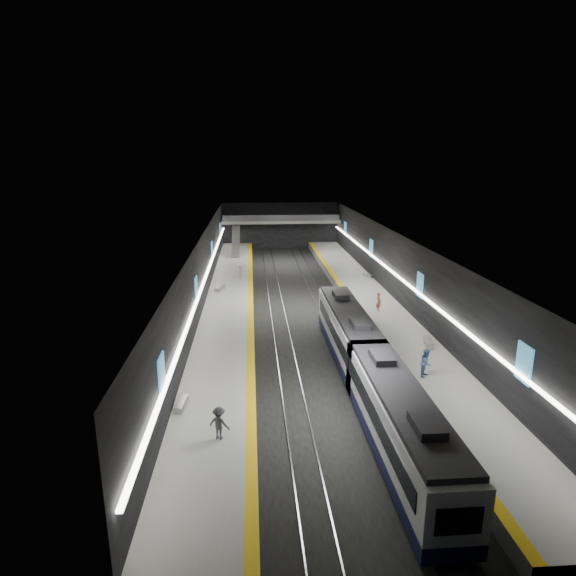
{
  "coord_description": "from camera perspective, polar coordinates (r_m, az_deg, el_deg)",
  "views": [
    {
      "loc": [
        -5.08,
        -48.59,
        15.59
      ],
      "look_at": [
        -1.31,
        0.28,
        2.2
      ],
      "focal_mm": 30.0,
      "sensor_mm": 36.0,
      "label": 1
    }
  ],
  "objects": [
    {
      "name": "passenger_right_b",
      "position": [
        34.56,
        16.06,
        -8.55
      ],
      "size": [
        1.14,
        1.2,
        1.96
      ],
      "primitive_type": "imported",
      "rotation": [
        0.0,
        0.0,
        1.0
      ],
      "color": "#4B6DA3",
      "rests_on": "platform_right"
    },
    {
      "name": "wall_front",
      "position": [
        18.57,
        13.68,
        -23.84
      ],
      "size": [
        20.0,
        0.04,
        8.0
      ],
      "primitive_type": "cube",
      "color": "black",
      "rests_on": "ground"
    },
    {
      "name": "cove_light_left",
      "position": [
        50.22,
        -9.68,
        1.48
      ],
      "size": [
        0.25,
        68.6,
        0.12
      ],
      "primitive_type": "cube",
      "color": "white",
      "rests_on": "wall_left"
    },
    {
      "name": "tile_surface_left",
      "position": [
        50.79,
        -6.96,
        -1.52
      ],
      "size": [
        5.0,
        70.0,
        0.02
      ],
      "primitive_type": "cube",
      "color": "#A1A19C",
      "rests_on": "platform_left"
    },
    {
      "name": "rails",
      "position": [
        51.26,
        1.48,
        -2.36
      ],
      "size": [
        6.52,
        70.0,
        0.12
      ],
      "color": "gray",
      "rests_on": "ground"
    },
    {
      "name": "platform_right",
      "position": [
        52.41,
        9.67,
        -1.68
      ],
      "size": [
        5.0,
        70.0,
        1.0
      ],
      "primitive_type": "cube",
      "color": "slate",
      "rests_on": "ground"
    },
    {
      "name": "mezzanine_bridge",
      "position": [
        82.36,
        -0.85,
        7.91
      ],
      "size": [
        20.0,
        3.0,
        1.5
      ],
      "color": "gray",
      "rests_on": "wall_left"
    },
    {
      "name": "tactile_strip_left",
      "position": [
        50.73,
        -4.48,
        -1.46
      ],
      "size": [
        0.6,
        70.0,
        0.02
      ],
      "primitive_type": "cube",
      "color": "yellow",
      "rests_on": "platform_left"
    },
    {
      "name": "ground",
      "position": [
        51.28,
        1.48,
        -2.42
      ],
      "size": [
        70.0,
        70.0,
        0.0
      ],
      "primitive_type": "plane",
      "color": "black",
      "rests_on": "ground"
    },
    {
      "name": "passenger_right_a",
      "position": [
        47.78,
        10.68,
        -1.63
      ],
      "size": [
        0.6,
        0.76,
        1.82
      ],
      "primitive_type": "imported",
      "rotation": [
        0.0,
        0.0,
        1.84
      ],
      "color": "#B45243",
      "rests_on": "platform_right"
    },
    {
      "name": "cove_light_right",
      "position": [
        52.17,
        12.29,
        1.86
      ],
      "size": [
        0.25,
        68.6,
        0.12
      ],
      "primitive_type": "cube",
      "color": "white",
      "rests_on": "wall_right"
    },
    {
      "name": "bench_right_near",
      "position": [
        40.36,
        16.33,
        -6.2
      ],
      "size": [
        0.89,
        2.02,
        0.48
      ],
      "primitive_type": "cube",
      "rotation": [
        0.0,
        0.0,
        -0.18
      ],
      "color": "#99999E",
      "rests_on": "platform_right"
    },
    {
      "name": "wall_left",
      "position": [
        50.2,
        -9.92,
        1.7
      ],
      "size": [
        0.04,
        70.0,
        8.0
      ],
      "primitive_type": "cube",
      "color": "black",
      "rests_on": "ground"
    },
    {
      "name": "platform_left",
      "position": [
        50.94,
        -6.94,
        -2.07
      ],
      "size": [
        5.0,
        70.0,
        1.0
      ],
      "primitive_type": "cube",
      "color": "slate",
      "rests_on": "ground"
    },
    {
      "name": "passenger_left_a",
      "position": [
        59.7,
        -5.68,
        1.87
      ],
      "size": [
        0.56,
        1.01,
        1.64
      ],
      "primitive_type": "imported",
      "rotation": [
        0.0,
        0.0,
        -1.74
      ],
      "color": "silver",
      "rests_on": "platform_left"
    },
    {
      "name": "bench_left_near",
      "position": [
        30.44,
        -12.57,
        -13.3
      ],
      "size": [
        0.66,
        1.81,
        0.43
      ],
      "primitive_type": "cube",
      "rotation": [
        0.0,
        0.0,
        -0.1
      ],
      "color": "#99999E",
      "rests_on": "platform_left"
    },
    {
      "name": "wall_back",
      "position": [
        84.54,
        -0.93,
        7.4
      ],
      "size": [
        20.0,
        0.04,
        8.0
      ],
      "primitive_type": "cube",
      "color": "black",
      "rests_on": "ground"
    },
    {
      "name": "ad_posters",
      "position": [
        51.07,
        1.4,
        2.73
      ],
      "size": [
        19.94,
        53.5,
        2.2
      ],
      "color": "#469FD2",
      "rests_on": "wall_left"
    },
    {
      "name": "tile_surface_right",
      "position": [
        52.27,
        9.7,
        -1.14
      ],
      "size": [
        5.0,
        70.0,
        0.02
      ],
      "primitive_type": "cube",
      "color": "#A1A19C",
      "rests_on": "platform_right"
    },
    {
      "name": "train",
      "position": [
        32.66,
        9.53,
        -9.15
      ],
      "size": [
        2.69,
        28.5,
        3.6
      ],
      "color": "#0F1237",
      "rests_on": "ground"
    },
    {
      "name": "bench_right_far",
      "position": [
        61.23,
        9.49,
        1.47
      ],
      "size": [
        1.06,
        1.67,
        0.4
      ],
      "primitive_type": "cube",
      "rotation": [
        0.0,
        0.0,
        0.41
      ],
      "color": "#99999E",
      "rests_on": "platform_right"
    },
    {
      "name": "passenger_left_b",
      "position": [
        26.78,
        -8.16,
        -15.6
      ],
      "size": [
        1.36,
        1.12,
        1.83
      ],
      "primitive_type": "imported",
      "rotation": [
        0.0,
        0.0,
        2.71
      ],
      "color": "#414048",
      "rests_on": "platform_left"
    },
    {
      "name": "wall_right",
      "position": [
        52.18,
        12.51,
        2.08
      ],
      "size": [
        0.04,
        70.0,
        8.0
      ],
      "primitive_type": "cube",
      "color": "black",
      "rests_on": "ground"
    },
    {
      "name": "ceiling",
      "position": [
        49.44,
        1.55,
        6.44
      ],
      "size": [
        20.0,
        70.0,
        0.04
      ],
      "primitive_type": "cube",
      "rotation": [
        3.14,
        0.0,
        0.0
      ],
      "color": "beige",
      "rests_on": "wall_left"
    },
    {
      "name": "bench_left_far",
      "position": [
        54.89,
        -8.06,
        -0.04
      ],
      "size": [
        1.16,
        2.0,
        0.47
      ],
      "primitive_type": "cube",
      "rotation": [
        0.0,
        0.0,
        -0.34
      ],
      "color": "#99999E",
      "rests_on": "platform_left"
    },
    {
      "name": "escalator",
      "position": [
        75.7,
        -6.21,
        5.54
      ],
      "size": [
        1.2,
        7.5,
        3.92
      ],
      "primitive_type": "cube",
      "rotation": [
        0.44,
        0.0,
        0.0
      ],
      "color": "#99999E",
      "rests_on": "platform_left"
    },
    {
      "name": "tactile_strip_right",
      "position": [
        51.78,
        7.34,
        -1.19
      ],
      "size": [
        0.6,
        70.0,
        0.02
      ],
      "primitive_type": "cube",
      "color": "yellow",
      "rests_on": "platform_right"
    }
  ]
}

